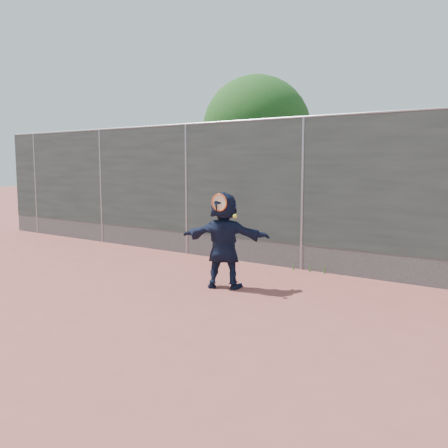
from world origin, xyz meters
The scene contains 6 objects.
ground centered at (0.00, 0.00, 0.00)m, with size 80.00×80.00×0.00m, color #9E4C42.
player centered at (-0.37, 1.40, 0.82)m, with size 1.52×0.48×1.64m, color #121A32.
fence centered at (0.00, 3.50, 1.58)m, with size 20.00×0.06×3.03m.
swing_action centered at (-0.30, 1.20, 1.43)m, with size 0.50×0.13×0.51m.
tree_left centered at (-2.85, 6.55, 2.94)m, with size 3.15×3.00×4.53m.
weed_clump centered at (0.29, 3.38, 0.13)m, with size 0.68×0.07×0.30m.
Camera 1 is at (4.56, -5.32, 2.09)m, focal length 40.00 mm.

